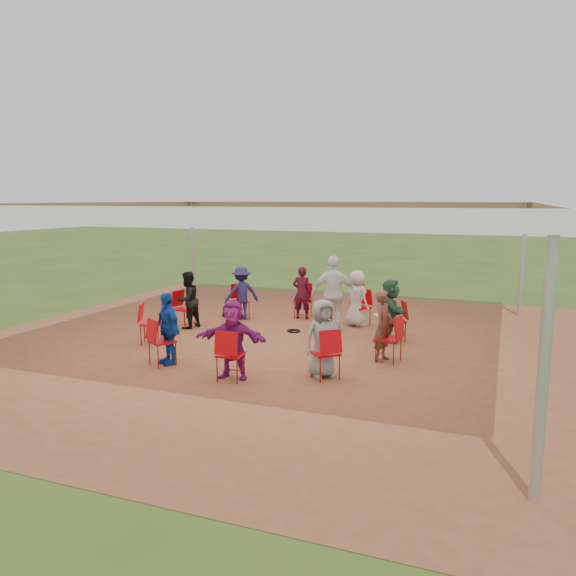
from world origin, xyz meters
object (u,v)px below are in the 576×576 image
(chair_4, at_px, (184,309))
(person_seated_8, at_px, (383,326))
(chair_1, at_px, (360,308))
(chair_9, at_px, (389,339))
(chair_2, at_px, (303,301))
(chair_8, at_px, (326,354))
(person_seated_5, at_px, (168,328))
(person_seated_1, at_px, (357,298))
(person_seated_6, at_px, (233,339))
(person_seated_0, at_px, (390,310))
(person_seated_2, at_px, (302,293))
(laptop, at_px, (383,312))
(chair_3, at_px, (240,302))
(chair_5, at_px, (151,324))
(chair_6, at_px, (162,342))
(chair_0, at_px, (395,321))
(chair_7, at_px, (231,355))
(person_seated_4, at_px, (188,300))
(person_seated_7, at_px, (323,338))
(standing_person, at_px, (334,294))
(person_seated_3, at_px, (242,293))

(chair_4, xyz_separation_m, person_seated_8, (5.06, -1.05, 0.24))
(chair_1, relative_size, chair_9, 1.00)
(chair_2, bearing_deg, chair_8, 108.00)
(chair_4, height_order, person_seated_5, person_seated_5)
(chair_2, height_order, person_seated_1, person_seated_1)
(chair_9, distance_m, person_seated_6, 3.05)
(person_seated_0, xyz_separation_m, person_seated_2, (-2.58, 1.47, 0.00))
(chair_8, distance_m, laptop, 2.96)
(person_seated_5, xyz_separation_m, laptop, (3.41, 3.16, -0.04))
(chair_3, distance_m, chair_5, 3.11)
(chair_4, xyz_separation_m, person_seated_6, (2.87, -3.05, 0.24))
(chair_9, distance_m, laptop, 1.58)
(chair_6, bearing_deg, chair_0, 72.00)
(chair_2, bearing_deg, chair_7, 90.00)
(chair_6, xyz_separation_m, laptop, (3.47, 3.27, 0.20))
(chair_3, height_order, chair_4, same)
(person_seated_4, bearing_deg, person_seated_1, 126.00)
(person_seated_2, bearing_deg, person_seated_7, 108.00)
(chair_0, bearing_deg, standing_person, 54.05)
(person_seated_7, xyz_separation_m, laptop, (0.46, 2.84, -0.04))
(chair_9, height_order, standing_person, standing_person)
(chair_7, height_order, person_seated_8, person_seated_8)
(person_seated_1, relative_size, person_seated_5, 1.00)
(person_seated_6, bearing_deg, person_seated_8, 36.00)
(chair_0, xyz_separation_m, chair_5, (-4.82, -2.17, 0.00))
(chair_2, height_order, chair_7, same)
(person_seated_1, height_order, person_seated_2, same)
(laptop, bearing_deg, chair_1, 8.27)
(chair_6, distance_m, chair_7, 1.63)
(chair_6, relative_size, person_seated_6, 0.66)
(person_seated_5, bearing_deg, person_seated_2, 108.00)
(chair_5, distance_m, person_seated_5, 1.62)
(chair_3, height_order, chair_6, same)
(chair_5, relative_size, chair_9, 1.00)
(person_seated_2, relative_size, person_seated_5, 1.00)
(chair_1, relative_size, person_seated_1, 0.66)
(chair_7, height_order, person_seated_6, person_seated_6)
(person_seated_2, relative_size, person_seated_6, 1.00)
(person_seated_6, bearing_deg, chair_9, 34.17)
(chair_3, relative_size, chair_9, 1.00)
(chair_1, distance_m, chair_5, 5.03)
(chair_0, height_order, standing_person, standing_person)
(chair_9, xyz_separation_m, person_seated_8, (-0.12, 0.02, 0.24))
(chair_6, xyz_separation_m, standing_person, (2.22, 3.69, 0.45))
(chair_0, height_order, chair_7, same)
(chair_9, height_order, person_seated_4, person_seated_4)
(chair_7, relative_size, person_seated_3, 0.66)
(person_seated_1, xyz_separation_m, person_seated_2, (-1.53, 0.32, 0.00))
(chair_1, height_order, chair_2, same)
(person_seated_4, height_order, person_seated_8, same)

